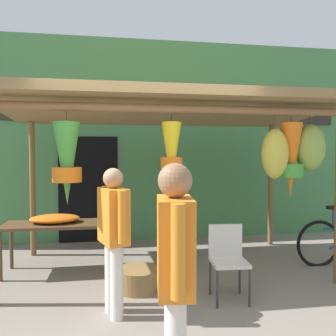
{
  "coord_description": "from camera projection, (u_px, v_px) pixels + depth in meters",
  "views": [
    {
      "loc": [
        -0.43,
        -4.01,
        1.67
      ],
      "look_at": [
        0.35,
        0.75,
        1.48
      ],
      "focal_mm": 36.9,
      "sensor_mm": 36.0,
      "label": 1
    }
  ],
  "objects": [
    {
      "name": "ground_plane",
      "position": [
        149.0,
        295.0,
        4.09
      ],
      "size": [
        30.0,
        30.0,
        0.0
      ],
      "primitive_type": "plane",
      "color": "gray"
    },
    {
      "name": "shop_facade",
      "position": [
        134.0,
        141.0,
        6.76
      ],
      "size": [
        9.19,
        0.29,
        3.88
      ],
      "color": "#47844C",
      "rests_on": "ground_plane"
    },
    {
      "name": "market_stall_canopy",
      "position": [
        177.0,
        121.0,
        4.84
      ],
      "size": [
        4.66,
        2.42,
        2.45
      ],
      "color": "brown",
      "rests_on": "ground_plane"
    },
    {
      "name": "display_table",
      "position": [
        58.0,
        228.0,
        4.87
      ],
      "size": [
        1.49,
        0.61,
        0.7
      ],
      "color": "brown",
      "rests_on": "ground_plane"
    },
    {
      "name": "flower_heap_on_table",
      "position": [
        56.0,
        219.0,
        4.89
      ],
      "size": [
        0.69,
        0.48,
        0.12
      ],
      "color": "orange",
      "rests_on": "display_table"
    },
    {
      "name": "folding_chair",
      "position": [
        227.0,
        255.0,
        3.99
      ],
      "size": [
        0.43,
        0.43,
        0.84
      ],
      "color": "beige",
      "rests_on": "ground_plane"
    },
    {
      "name": "wicker_basket_by_table",
      "position": [
        138.0,
        279.0,
        4.24
      ],
      "size": [
        0.53,
        0.53,
        0.26
      ],
      "primitive_type": "cylinder",
      "color": "olive",
      "rests_on": "ground_plane"
    },
    {
      "name": "vendor_in_orange",
      "position": [
        175.0,
        268.0,
        2.19
      ],
      "size": [
        0.26,
        0.59,
        1.61
      ],
      "color": "silver",
      "rests_on": "ground_plane"
    },
    {
      "name": "shopper_by_bananas",
      "position": [
        114.0,
        230.0,
        3.54
      ],
      "size": [
        0.34,
        0.57,
        1.53
      ],
      "color": "silver",
      "rests_on": "ground_plane"
    }
  ]
}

